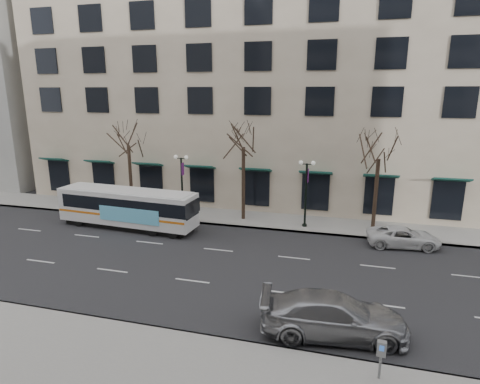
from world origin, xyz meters
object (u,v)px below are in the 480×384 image
(lamp_post_right, at_px, (306,191))
(silver_car, at_px, (334,315))
(tree_far_right, at_px, (380,146))
(white_pickup, at_px, (403,237))
(tree_far_left, at_px, (128,134))
(lamp_post_left, at_px, (182,183))
(city_bus, at_px, (128,207))
(tree_far_mid, at_px, (243,135))
(pay_station, at_px, (381,352))

(lamp_post_right, bearing_deg, silver_car, -78.78)
(tree_far_right, bearing_deg, white_pickup, -55.10)
(tree_far_left, relative_size, lamp_post_left, 1.60)
(tree_far_right, bearing_deg, silver_car, -99.19)
(white_pickup, bearing_deg, tree_far_right, 28.61)
(city_bus, xyz_separation_m, white_pickup, (19.81, 1.38, -0.97))
(tree_far_right, distance_m, city_bus, 19.05)
(tree_far_right, xyz_separation_m, white_pickup, (1.81, -2.60, -5.77))
(tree_far_left, xyz_separation_m, white_pickup, (21.81, -2.60, -6.04))
(lamp_post_right, height_order, white_pickup, lamp_post_right)
(lamp_post_right, relative_size, city_bus, 0.47)
(tree_far_mid, relative_size, lamp_post_right, 1.64)
(white_pickup, distance_m, pay_station, 14.34)
(tree_far_left, bearing_deg, lamp_post_left, -6.83)
(tree_far_mid, bearing_deg, tree_far_right, -0.00)
(tree_far_right, distance_m, lamp_post_right, 6.11)
(tree_far_mid, relative_size, tree_far_right, 1.06)
(tree_far_mid, distance_m, city_bus, 10.38)
(tree_far_left, height_order, white_pickup, tree_far_left)
(tree_far_left, distance_m, lamp_post_left, 6.29)
(lamp_post_left, bearing_deg, white_pickup, -6.79)
(lamp_post_right, distance_m, silver_car, 14.01)
(city_bus, relative_size, white_pickup, 2.35)
(tree_far_left, distance_m, lamp_post_right, 15.48)
(city_bus, distance_m, white_pickup, 19.88)
(tree_far_mid, relative_size, city_bus, 0.77)
(city_bus, distance_m, pay_station, 21.60)
(silver_car, bearing_deg, lamp_post_right, 3.58)
(tree_far_right, height_order, white_pickup, tree_far_right)
(tree_far_left, relative_size, lamp_post_right, 1.60)
(lamp_post_left, bearing_deg, lamp_post_right, 0.00)
(pay_station, bearing_deg, city_bus, 148.05)
(tree_far_left, bearing_deg, city_bus, -63.31)
(lamp_post_right, distance_m, pay_station, 16.81)
(lamp_post_left, xyz_separation_m, white_pickup, (16.81, -2.00, -2.29))
(lamp_post_right, xyz_separation_m, silver_car, (2.70, -13.59, -2.04))
(city_bus, relative_size, silver_car, 1.78)
(tree_far_right, relative_size, pay_station, 5.41)
(lamp_post_left, distance_m, silver_car, 18.71)
(tree_far_mid, distance_m, lamp_post_right, 6.41)
(tree_far_mid, bearing_deg, white_pickup, -12.41)
(tree_far_mid, xyz_separation_m, lamp_post_left, (-4.99, -0.60, -3.96))
(city_bus, relative_size, pay_station, 7.45)
(tree_far_mid, xyz_separation_m, tree_far_right, (10.00, -0.00, -0.48))
(lamp_post_right, bearing_deg, tree_far_left, 177.71)
(tree_far_right, height_order, lamp_post_right, tree_far_right)
(lamp_post_left, xyz_separation_m, city_bus, (-3.01, -3.38, -1.32))
(lamp_post_left, relative_size, pay_station, 3.50)
(white_pickup, bearing_deg, tree_far_left, 76.91)
(silver_car, distance_m, white_pickup, 12.30)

